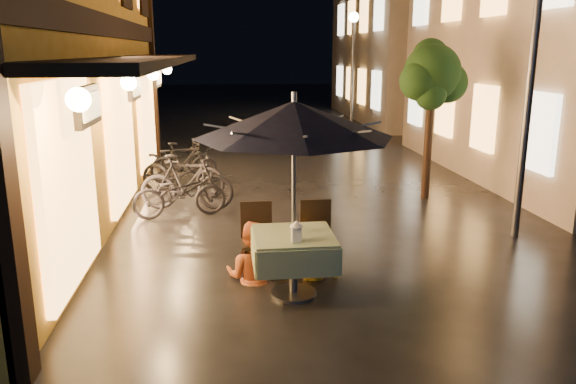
{
  "coord_description": "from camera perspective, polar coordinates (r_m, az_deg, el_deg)",
  "views": [
    {
      "loc": [
        -1.61,
        -6.14,
        2.91
      ],
      "look_at": [
        -0.82,
        0.78,
        1.15
      ],
      "focal_mm": 35.0,
      "sensor_mm": 36.0,
      "label": 1
    }
  ],
  "objects": [
    {
      "name": "ground",
      "position": [
        6.98,
        7.58,
        -10.58
      ],
      "size": [
        90.0,
        90.0,
        0.0
      ],
      "primitive_type": "plane",
      "color": "black",
      "rests_on": "ground"
    },
    {
      "name": "east_building_far",
      "position": [
        25.81,
        14.7,
        15.39
      ],
      "size": [
        7.3,
        10.3,
        7.3
      ],
      "color": "#B8A494",
      "rests_on": "ground"
    },
    {
      "name": "street_tree",
      "position": [
        11.39,
        14.48,
        11.28
      ],
      "size": [
        1.43,
        1.2,
        3.15
      ],
      "color": "black",
      "rests_on": "ground"
    },
    {
      "name": "streetlamp_near",
      "position": [
        9.35,
        23.69,
        13.08
      ],
      "size": [
        0.36,
        0.36,
        4.23
      ],
      "color": "#59595E",
      "rests_on": "ground"
    },
    {
      "name": "streetlamp_far",
      "position": [
        20.66,
        6.6,
        14.1
      ],
      "size": [
        0.36,
        0.36,
        4.23
      ],
      "color": "#59595E",
      "rests_on": "ground"
    },
    {
      "name": "cafe_table",
      "position": [
        6.77,
        0.58,
        -5.86
      ],
      "size": [
        0.99,
        0.99,
        0.78
      ],
      "color": "#59595E",
      "rests_on": "ground"
    },
    {
      "name": "patio_umbrella",
      "position": [
        6.41,
        0.61,
        7.36
      ],
      "size": [
        2.33,
        2.33,
        2.46
      ],
      "color": "#59595E",
      "rests_on": "ground"
    },
    {
      "name": "cafe_chair_left",
      "position": [
        7.45,
        -3.19,
        -4.4
      ],
      "size": [
        0.42,
        0.42,
        0.97
      ],
      "color": "black",
      "rests_on": "ground"
    },
    {
      "name": "cafe_chair_right",
      "position": [
        7.53,
        2.91,
        -4.18
      ],
      "size": [
        0.42,
        0.42,
        0.97
      ],
      "color": "black",
      "rests_on": "ground"
    },
    {
      "name": "table_lantern",
      "position": [
        6.42,
        0.87,
        -3.88
      ],
      "size": [
        0.16,
        0.16,
        0.25
      ],
      "color": "white",
      "rests_on": "cafe_table"
    },
    {
      "name": "person_orange",
      "position": [
        7.22,
        -3.7,
        -3.14
      ],
      "size": [
        0.89,
        0.79,
        1.53
      ],
      "primitive_type": "imported",
      "rotation": [
        0.0,
        0.0,
        2.8
      ],
      "color": "#C45B2C",
      "rests_on": "ground"
    },
    {
      "name": "person_yellow",
      "position": [
        7.29,
        2.59,
        -3.5
      ],
      "size": [
        0.93,
        0.57,
        1.39
      ],
      "primitive_type": "imported",
      "rotation": [
        0.0,
        0.0,
        3.08
      ],
      "color": "#FFAD1C",
      "rests_on": "ground"
    },
    {
      "name": "bicycle_0",
      "position": [
        10.19,
        -10.97,
        -0.13
      ],
      "size": [
        1.75,
        0.91,
        0.87
      ],
      "primitive_type": "imported",
      "rotation": [
        0.0,
        0.0,
        1.78
      ],
      "color": "black",
      "rests_on": "ground"
    },
    {
      "name": "bicycle_1",
      "position": [
        10.62,
        -10.26,
        0.97
      ],
      "size": [
        1.79,
        0.72,
        1.05
      ],
      "primitive_type": "imported",
      "rotation": [
        0.0,
        0.0,
        1.44
      ],
      "color": "black",
      "rests_on": "ground"
    },
    {
      "name": "bicycle_2",
      "position": [
        11.72,
        -10.63,
        2.01
      ],
      "size": [
        1.97,
        1.34,
        0.98
      ],
      "primitive_type": "imported",
      "rotation": [
        0.0,
        0.0,
        1.16
      ],
      "color": "black",
      "rests_on": "ground"
    },
    {
      "name": "bicycle_3",
      "position": [
        12.94,
        -10.55,
        3.02
      ],
      "size": [
        1.59,
        0.81,
        0.92
      ],
      "primitive_type": "imported",
      "rotation": [
        0.0,
        0.0,
        1.83
      ],
      "color": "black",
      "rests_on": "ground"
    },
    {
      "name": "bicycle_4",
      "position": [
        13.59,
        -11.41,
        3.4
      ],
      "size": [
        1.7,
        0.71,
        0.87
      ],
      "primitive_type": "imported",
      "rotation": [
        0.0,
        0.0,
        1.65
      ],
      "color": "black",
      "rests_on": "ground"
    }
  ]
}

